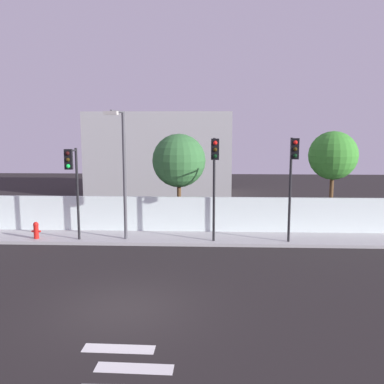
{
  "coord_description": "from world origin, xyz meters",
  "views": [
    {
      "loc": [
        2.59,
        -12.16,
        5.4
      ],
      "look_at": [
        1.8,
        6.5,
        2.65
      ],
      "focal_mm": 39.62,
      "sensor_mm": 36.0,
      "label": 1
    }
  ],
  "objects": [
    {
      "name": "ground_plane",
      "position": [
        0.0,
        0.0,
        0.0
      ],
      "size": [
        80.0,
        80.0,
        0.0
      ],
      "primitive_type": "plane",
      "color": "black"
    },
    {
      "name": "street_lamp_curbside",
      "position": [
        -1.51,
        7.51,
        3.79
      ],
      "size": [
        0.63,
        1.74,
        6.12
      ],
      "color": "#4C4C51",
      "rests_on": "sidewalk"
    },
    {
      "name": "roadside_tree_midleft",
      "position": [
        9.09,
        10.53,
        4.04
      ],
      "size": [
        2.57,
        2.57,
        5.34
      ],
      "color": "brown",
      "rests_on": "ground"
    },
    {
      "name": "traffic_light_center",
      "position": [
        -3.69,
        6.85,
        3.38
      ],
      "size": [
        0.35,
        1.52,
        4.41
      ],
      "color": "black",
      "rests_on": "sidewalk"
    },
    {
      "name": "roadside_tree_leftmost",
      "position": [
        0.92,
        10.53,
        3.75
      ],
      "size": [
        2.87,
        2.87,
        5.2
      ],
      "color": "brown",
      "rests_on": "ground"
    },
    {
      "name": "perimeter_wall",
      "position": [
        0.0,
        9.49,
        1.05
      ],
      "size": [
        36.0,
        0.18,
        1.8
      ],
      "primitive_type": "cube",
      "color": "silver",
      "rests_on": "sidewalk"
    },
    {
      "name": "low_building_distant",
      "position": [
        -1.57,
        23.49,
        3.4
      ],
      "size": [
        11.69,
        6.0,
        6.81
      ],
      "primitive_type": "cube",
      "color": "#A6A6A6",
      "rests_on": "ground"
    },
    {
      "name": "traffic_light_right",
      "position": [
        2.8,
        6.7,
        3.72
      ],
      "size": [
        0.34,
        1.87,
        4.88
      ],
      "color": "black",
      "rests_on": "sidewalk"
    },
    {
      "name": "sidewalk",
      "position": [
        0.0,
        8.2,
        0.07
      ],
      "size": [
        36.0,
        2.4,
        0.15
      ],
      "primitive_type": "cube",
      "color": "#A8A8A8",
      "rests_on": "ground"
    },
    {
      "name": "fire_hydrant",
      "position": [
        -5.85,
        7.59,
        0.59
      ],
      "size": [
        0.44,
        0.26,
        0.83
      ],
      "color": "red",
      "rests_on": "sidewalk"
    },
    {
      "name": "traffic_light_left",
      "position": [
        6.27,
        6.82,
        3.72
      ],
      "size": [
        0.36,
        1.63,
        4.9
      ],
      "color": "black",
      "rests_on": "sidewalk"
    }
  ]
}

